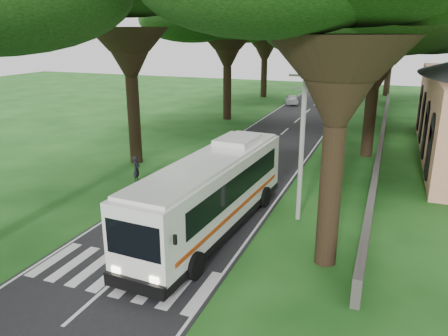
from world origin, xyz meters
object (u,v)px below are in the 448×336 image
object	(u,v)px
pole_mid	(346,91)
coach_bus	(212,192)
pole_far	(363,72)
pedestrian	(137,169)
pole_near	(302,142)
distant_car_a	(292,99)
distant_car_c	(349,85)

from	to	relation	value
pole_mid	coach_bus	distance (m)	23.23
pole_mid	pole_far	bearing A→B (deg)	90.00
pole_mid	pedestrian	bearing A→B (deg)	-121.92
pedestrian	pole_near	bearing A→B (deg)	-110.29
distant_car_a	pole_mid	bearing A→B (deg)	100.19
pole_mid	coach_bus	world-z (taller)	pole_mid
pole_near	distant_car_c	size ratio (longest dim) A/B	1.75
pole_near	pedestrian	bearing A→B (deg)	168.85
pole_mid	distant_car_a	size ratio (longest dim) A/B	2.07
pole_far	coach_bus	bearing A→B (deg)	-94.90
pedestrian	coach_bus	bearing A→B (deg)	-133.22
distant_car_a	distant_car_c	distance (m)	20.46
distant_car_a	pole_far	bearing A→B (deg)	-174.34
coach_bus	distant_car_a	size ratio (longest dim) A/B	3.31
distant_car_a	coach_bus	bearing A→B (deg)	79.88
pole_far	distant_car_c	xyz separation A→B (m)	(-3.00, 16.15, -3.49)
coach_bus	distant_car_c	distance (m)	59.00
pole_far	distant_car_c	size ratio (longest dim) A/B	1.75
pole_far	pole_mid	bearing A→B (deg)	-90.00
pole_far	distant_car_c	distance (m)	16.80
coach_bus	distant_car_a	bearing A→B (deg)	100.58
coach_bus	pole_far	bearing A→B (deg)	88.71
pole_mid	distant_car_a	world-z (taller)	pole_mid
pole_far	distant_car_a	xyz separation A→B (m)	(-8.48, -3.56, -3.49)
pole_far	pedestrian	xyz separation A→B (m)	(-11.09, -37.81, -3.34)
pole_near	pole_mid	size ratio (longest dim) A/B	1.00
pole_near	distant_car_a	size ratio (longest dim) A/B	2.07
pole_mid	coach_bus	bearing A→B (deg)	-99.15
pole_mid	coach_bus	size ratio (longest dim) A/B	0.63
coach_bus	pedestrian	world-z (taller)	coach_bus
pole_mid	pole_far	size ratio (longest dim) A/B	1.00
pole_near	pole_far	distance (m)	40.00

